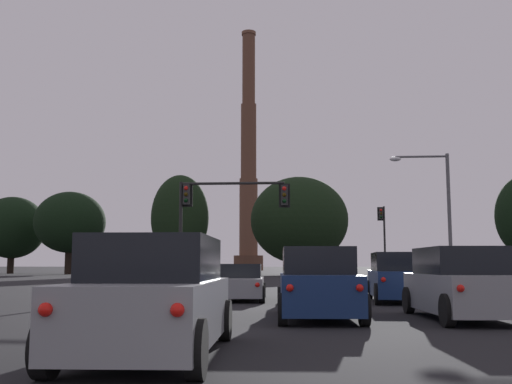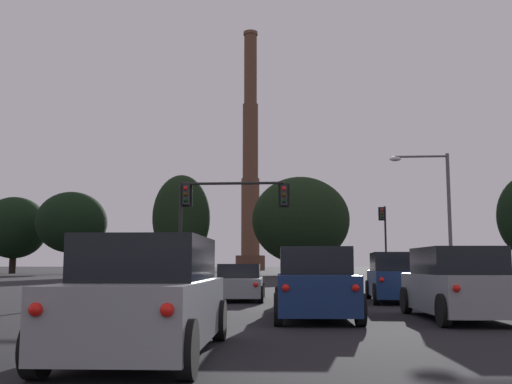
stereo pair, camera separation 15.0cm
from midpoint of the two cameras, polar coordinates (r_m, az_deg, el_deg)
The scene contains 14 objects.
suv_center_lane_second at distance 16.06m, azimuth 5.83°, elevation -8.71°, with size 2.27×4.97×1.86m.
suv_right_lane_second at distance 16.54m, azimuth 18.95°, elevation -8.33°, with size 2.32×4.98×1.86m.
suv_right_lane_front at distance 23.55m, azimuth 13.44°, elevation -7.96°, with size 2.29×4.97×1.86m.
sedan_left_lane_front at distance 24.11m, azimuth -1.42°, elevation -8.66°, with size 2.20×4.78×1.43m.
sedan_center_lane_front at distance 22.50m, azimuth 5.62°, elevation -8.76°, with size 2.10×4.75×1.43m.
suv_left_lane_third at distance 9.71m, azimuth -9.83°, elevation -9.89°, with size 2.25×4.96×1.86m.
traffic_light_overhead_left at distance 31.09m, azimuth -3.57°, elevation -1.41°, with size 5.88×0.50×5.69m.
traffic_light_far_right at distance 56.05m, azimuth 12.18°, elevation -3.71°, with size 0.78×0.50×6.68m.
street_lamp at distance 35.03m, azimuth 17.13°, elevation -1.09°, with size 3.32×0.36×7.62m.
smokestack at distance 131.57m, azimuth -0.50°, elevation 1.69°, with size 6.39×6.39×53.55m.
treeline_far_right at distance 79.77m, azimuth -7.07°, elevation -2.47°, with size 7.65×6.88×13.18m.
treeline_center_right at distance 79.32m, azimuth 4.33°, elevation -2.68°, with size 12.88×11.59×12.93m.
treeline_center_left at distance 95.79m, azimuth -21.99°, elevation -3.17°, with size 9.78×8.80×11.34m.
treeline_left_mid at distance 86.75m, azimuth -17.11°, elevation -2.79°, with size 9.81×8.83×11.39m.
Camera 2 is at (-0.64, -2.89, 1.43)m, focal length 42.00 mm.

